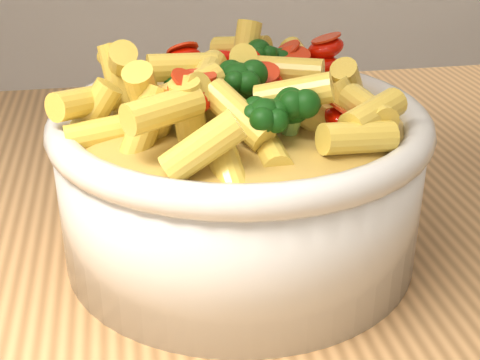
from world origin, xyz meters
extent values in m
cube|color=tan|center=(0.00, 0.00, 0.88)|extent=(1.20, 0.80, 0.04)
cylinder|color=silver|center=(-0.09, -0.04, 0.95)|extent=(0.27, 0.27, 0.11)
ellipsoid|color=silver|center=(-0.09, -0.04, 0.92)|extent=(0.25, 0.25, 0.04)
torus|color=silver|center=(-0.09, -0.04, 1.01)|extent=(0.28, 0.28, 0.02)
ellipsoid|color=gold|center=(-0.09, -0.04, 1.01)|extent=(0.24, 0.24, 0.03)
camera|label=1|loc=(-0.17, -0.48, 1.18)|focal=50.00mm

